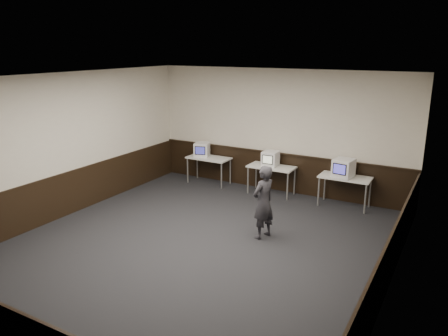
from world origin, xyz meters
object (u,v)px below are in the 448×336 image
(desk_right, at_px, (345,179))
(emac_right, at_px, (343,168))
(desk_center, at_px, (271,169))
(emac_left, at_px, (202,150))
(person, at_px, (263,202))
(desk_left, at_px, (209,160))
(emac_center, at_px, (270,159))

(desk_right, height_order, emac_right, emac_right)
(desk_right, bearing_deg, desk_center, 180.00)
(desk_right, xyz_separation_m, emac_right, (-0.05, -0.05, 0.29))
(desk_center, bearing_deg, emac_left, -179.82)
(desk_right, xyz_separation_m, emac_left, (-4.02, -0.01, 0.27))
(desk_center, xyz_separation_m, person, (0.93, -2.57, 0.07))
(desk_center, distance_m, person, 2.73)
(emac_right, bearing_deg, emac_left, -172.17)
(desk_left, height_order, desk_right, same)
(desk_center, height_order, emac_left, emac_left)
(emac_right, bearing_deg, desk_right, 58.11)
(desk_left, distance_m, person, 3.82)
(desk_center, xyz_separation_m, emac_right, (1.85, -0.05, 0.29))
(desk_center, relative_size, emac_left, 2.33)
(desk_right, xyz_separation_m, emac_center, (-1.95, 0.02, 0.26))
(desk_left, relative_size, emac_center, 2.79)
(desk_right, relative_size, emac_right, 2.29)
(desk_left, bearing_deg, emac_left, -178.24)
(desk_left, bearing_deg, emac_right, -0.83)
(emac_center, bearing_deg, desk_right, -2.99)
(desk_left, bearing_deg, desk_center, 0.00)
(desk_left, xyz_separation_m, emac_center, (1.85, 0.02, 0.26))
(desk_right, height_order, emac_left, emac_left)
(desk_right, height_order, emac_center, emac_center)
(desk_right, height_order, person, person)
(desk_left, distance_m, desk_right, 3.80)
(emac_left, height_order, emac_center, emac_left)
(desk_center, height_order, emac_center, emac_center)
(emac_right, relative_size, person, 0.35)
(desk_left, bearing_deg, emac_center, 0.53)
(desk_left, xyz_separation_m, desk_right, (3.80, 0.00, 0.00))
(emac_left, bearing_deg, person, -58.41)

